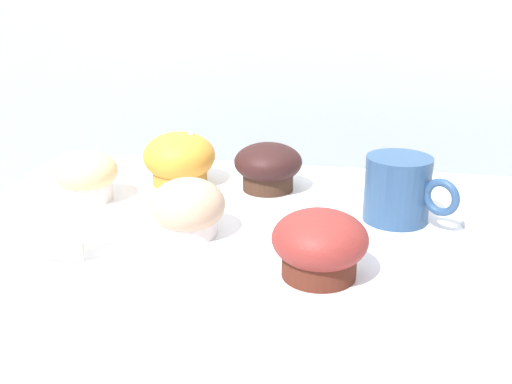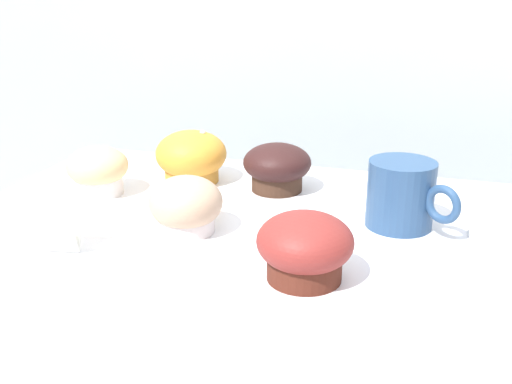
% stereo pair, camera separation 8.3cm
% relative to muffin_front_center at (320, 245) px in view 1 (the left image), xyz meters
% --- Properties ---
extents(wall_back, '(3.20, 0.10, 1.80)m').
position_rel_muffin_front_center_xyz_m(wall_back, '(-0.03, 0.71, -0.04)').
color(wall_back, '#A8B2B7').
rests_on(wall_back, ground).
extents(muffin_front_center, '(0.11, 0.11, 0.08)m').
position_rel_muffin_front_center_xyz_m(muffin_front_center, '(0.00, 0.00, 0.00)').
color(muffin_front_center, '#502116').
rests_on(muffin_front_center, display_counter).
extents(muffin_back_left, '(0.10, 0.10, 0.08)m').
position_rel_muffin_front_center_xyz_m(muffin_back_left, '(-0.18, 0.09, -0.00)').
color(muffin_back_left, silver).
rests_on(muffin_back_left, display_counter).
extents(muffin_back_right, '(0.11, 0.11, 0.08)m').
position_rel_muffin_front_center_xyz_m(muffin_back_right, '(-0.11, 0.28, -0.00)').
color(muffin_back_right, '#3B251A').
rests_on(muffin_back_right, display_counter).
extents(muffin_front_left, '(0.12, 0.12, 0.09)m').
position_rel_muffin_front_center_xyz_m(muffin_front_left, '(-0.26, 0.29, 0.00)').
color(muffin_front_left, '#C28430').
rests_on(muffin_front_left, display_counter).
extents(muffin_front_right, '(0.10, 0.10, 0.08)m').
position_rel_muffin_front_center_xyz_m(muffin_front_right, '(-0.38, 0.18, -0.00)').
color(muffin_front_right, silver).
rests_on(muffin_front_right, display_counter).
extents(coffee_cup, '(0.13, 0.10, 0.09)m').
position_rel_muffin_front_center_xyz_m(coffee_cup, '(0.09, 0.19, 0.01)').
color(coffee_cup, navy).
rests_on(coffee_cup, display_counter).
extents(price_card, '(0.06, 0.05, 0.06)m').
position_rel_muffin_front_center_xyz_m(price_card, '(-0.31, -0.02, -0.01)').
color(price_card, white).
rests_on(price_card, display_counter).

